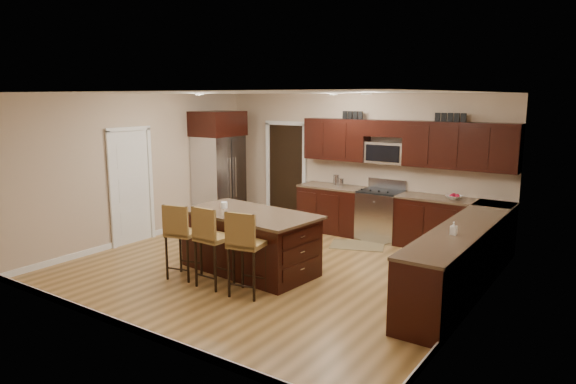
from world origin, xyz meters
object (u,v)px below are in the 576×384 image
Objects in this scene: stool_left at (181,233)px; range at (380,215)px; stool_mid at (211,237)px; refrigerator at (219,167)px; island at (250,243)px; stool_right at (245,244)px.

range is at bearing 54.36° from stool_left.
stool_mid is 0.49× the size of refrigerator.
stool_left reaches higher than range.
refrigerator is at bearing 109.33° from stool_left.
island is 1.92× the size of stool_mid.
stool_right reaches higher than island.
stool_mid is at bearing -85.25° from island.
stool_right is 0.50× the size of refrigerator.
island is 0.94× the size of refrigerator.
stool_mid reaches higher than range.
island is 1.98× the size of stool_left.
stool_left is at bearing -120.02° from island.
stool_left is 0.96× the size of stool_right.
refrigerator is at bearing 145.70° from island.
stool_mid is at bearing -104.44° from range.
stool_right is at bearing -49.19° from island.
stool_right is (1.20, -0.00, 0.03)m from stool_left.
range is 2.92m from island.
refrigerator is at bearing 131.23° from stool_mid.
stool_left is at bearing -57.89° from refrigerator.
refrigerator reaches higher than stool_right.
stool_mid is at bearing -50.12° from refrigerator.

